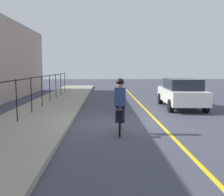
% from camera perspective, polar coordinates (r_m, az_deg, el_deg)
% --- Properties ---
extents(ground_plane, '(80.00, 80.00, 0.00)m').
position_cam_1_polar(ground_plane, '(9.85, 1.46, -5.99)').
color(ground_plane, '#3E3F4C').
extents(lane_line_centre, '(36.00, 0.12, 0.01)m').
position_cam_1_polar(lane_line_centre, '(10.06, 10.65, -5.82)').
color(lane_line_centre, yellow).
rests_on(lane_line_centre, ground).
extents(sidewalk, '(40.00, 3.20, 0.15)m').
position_cam_1_polar(sidewalk, '(10.23, -18.00, -5.41)').
color(sidewalk, gray).
rests_on(sidewalk, ground).
extents(iron_fence, '(21.43, 0.04, 1.60)m').
position_cam_1_polar(iron_fence, '(11.12, -18.77, 2.12)').
color(iron_fence, black).
rests_on(iron_fence, sidewalk).
extents(cyclist_lead, '(1.71, 0.38, 1.83)m').
position_cam_1_polar(cyclist_lead, '(8.52, 1.78, -1.75)').
color(cyclist_lead, black).
rests_on(cyclist_lead, ground).
extents(patrol_sedan, '(4.47, 2.07, 1.58)m').
position_cam_1_polar(patrol_sedan, '(14.44, 14.99, 1.14)').
color(patrol_sedan, white).
rests_on(patrol_sedan, ground).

